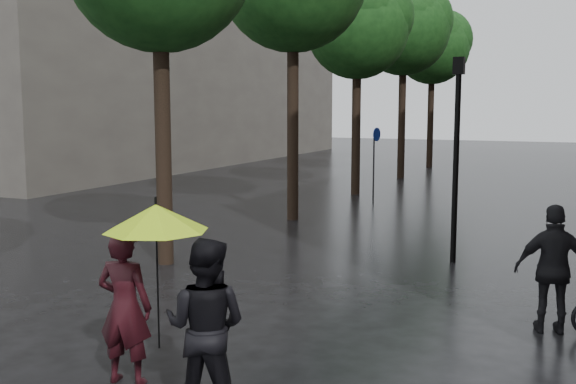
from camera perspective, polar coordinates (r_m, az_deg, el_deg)
The scene contains 8 objects.
bg_building at distance 41.53m, azimuth -14.53°, elevation 12.32°, with size 16.00×30.00×14.00m, color #47423D.
street_trees at distance 21.91m, azimuth 3.39°, elevation 15.47°, with size 4.33×34.03×8.91m.
person_burgundy at distance 8.14m, azimuth -13.66°, elevation -9.47°, with size 0.66×0.44×1.82m, color black.
person_black at distance 7.20m, azimuth -6.98°, elevation -11.26°, with size 0.92×0.72×1.89m, color black.
lime_umbrella at distance 7.39m, azimuth -11.12°, elevation -2.16°, with size 1.15×1.15×1.69m.
pedestrian_walking at distance 10.33m, azimuth 21.62°, elevation -6.09°, with size 1.09×0.45×1.86m, color black.
lamp_post at distance 14.16m, azimuth 14.09°, elevation 4.34°, with size 0.22×0.22×4.20m.
cycle_sign at distance 22.75m, azimuth 7.38°, elevation 3.30°, with size 0.13×0.46×2.50m.
Camera 1 is at (3.79, -4.33, 3.24)m, focal length 42.00 mm.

